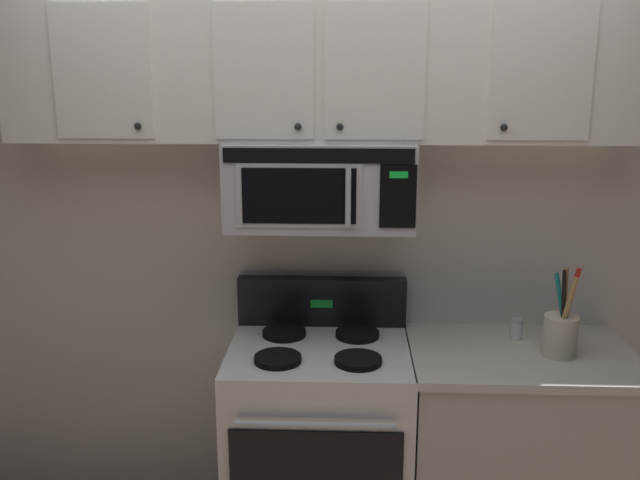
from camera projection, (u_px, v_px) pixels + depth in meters
back_wall at (323, 224)px, 3.15m from camera, size 5.20×0.10×2.70m
stove_range at (319, 441)px, 3.01m from camera, size 0.76×0.69×1.12m
over_range_microwave at (320, 184)px, 2.85m from camera, size 0.76×0.43×0.35m
upper_cabinets at (321, 71)px, 2.78m from camera, size 2.50×0.36×0.55m
counter_segment at (515, 448)px, 2.98m from camera, size 0.93×0.65×0.90m
utensil_crock_cream at (561, 332)px, 2.81m from camera, size 0.14×0.14×0.38m
salt_shaker at (517, 329)px, 2.99m from camera, size 0.05×0.05×0.09m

